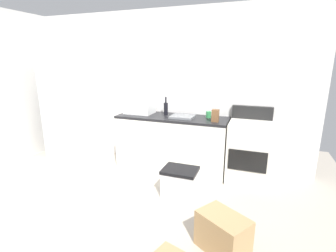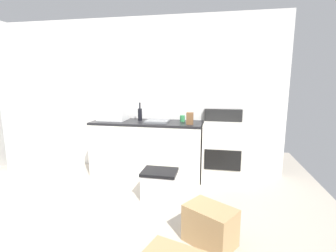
{
  "view_description": "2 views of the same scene",
  "coord_description": "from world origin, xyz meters",
  "px_view_note": "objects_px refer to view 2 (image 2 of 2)",
  "views": [
    {
      "loc": [
        1.6,
        -2.5,
        1.77
      ],
      "look_at": [
        0.36,
        0.85,
        0.83
      ],
      "focal_mm": 26.5,
      "sensor_mm": 36.0,
      "label": 1
    },
    {
      "loc": [
        1.41,
        -2.64,
        1.56
      ],
      "look_at": [
        0.72,
        0.87,
        0.9
      ],
      "focal_mm": 26.51,
      "sensor_mm": 36.0,
      "label": 2
    }
  ],
  "objects_px": {
    "refrigerator": "(34,119)",
    "wine_bottle": "(140,114)",
    "coffee_mug": "(182,118)",
    "microwave": "(113,112)",
    "storage_bin": "(160,184)",
    "knife_block": "(190,118)",
    "cardboard_box_large": "(210,225)",
    "stove_oven": "(222,151)"
  },
  "relations": [
    {
      "from": "stove_oven",
      "to": "knife_block",
      "type": "xyz_separation_m",
      "value": [
        -0.5,
        -0.12,
        0.52
      ]
    },
    {
      "from": "knife_block",
      "to": "cardboard_box_large",
      "type": "xyz_separation_m",
      "value": [
        0.37,
        -1.52,
        -0.8
      ]
    },
    {
      "from": "refrigerator",
      "to": "stove_oven",
      "type": "distance_m",
      "value": 3.3
    },
    {
      "from": "refrigerator",
      "to": "cardboard_box_large",
      "type": "relative_size",
      "value": 3.81
    },
    {
      "from": "stove_oven",
      "to": "knife_block",
      "type": "bearing_deg",
      "value": -166.64
    },
    {
      "from": "stove_oven",
      "to": "wine_bottle",
      "type": "distance_m",
      "value": 1.47
    },
    {
      "from": "coffee_mug",
      "to": "stove_oven",
      "type": "bearing_deg",
      "value": -9.89
    },
    {
      "from": "knife_block",
      "to": "storage_bin",
      "type": "relative_size",
      "value": 0.39
    },
    {
      "from": "storage_bin",
      "to": "microwave",
      "type": "bearing_deg",
      "value": 139.93
    },
    {
      "from": "refrigerator",
      "to": "storage_bin",
      "type": "relative_size",
      "value": 3.9
    },
    {
      "from": "microwave",
      "to": "wine_bottle",
      "type": "height_order",
      "value": "wine_bottle"
    },
    {
      "from": "coffee_mug",
      "to": "wine_bottle",
      "type": "bearing_deg",
      "value": -177.41
    },
    {
      "from": "refrigerator",
      "to": "knife_block",
      "type": "distance_m",
      "value": 2.77
    },
    {
      "from": "refrigerator",
      "to": "cardboard_box_large",
      "type": "distance_m",
      "value": 3.59
    },
    {
      "from": "stove_oven",
      "to": "wine_bottle",
      "type": "height_order",
      "value": "wine_bottle"
    },
    {
      "from": "refrigerator",
      "to": "cardboard_box_large",
      "type": "height_order",
      "value": "refrigerator"
    },
    {
      "from": "refrigerator",
      "to": "knife_block",
      "type": "height_order",
      "value": "refrigerator"
    },
    {
      "from": "knife_block",
      "to": "storage_bin",
      "type": "xyz_separation_m",
      "value": [
        -0.32,
        -0.68,
        -0.8
      ]
    },
    {
      "from": "wine_bottle",
      "to": "storage_bin",
      "type": "distance_m",
      "value": 1.31
    },
    {
      "from": "refrigerator",
      "to": "wine_bottle",
      "type": "bearing_deg",
      "value": 4.08
    },
    {
      "from": "stove_oven",
      "to": "cardboard_box_large",
      "type": "distance_m",
      "value": 1.67
    },
    {
      "from": "coffee_mug",
      "to": "knife_block",
      "type": "relative_size",
      "value": 0.56
    },
    {
      "from": "microwave",
      "to": "knife_block",
      "type": "bearing_deg",
      "value": -6.96
    },
    {
      "from": "knife_block",
      "to": "microwave",
      "type": "bearing_deg",
      "value": 173.04
    },
    {
      "from": "stove_oven",
      "to": "coffee_mug",
      "type": "xyz_separation_m",
      "value": [
        -0.65,
        0.11,
        0.48
      ]
    },
    {
      "from": "refrigerator",
      "to": "coffee_mug",
      "type": "bearing_deg",
      "value": 3.67
    },
    {
      "from": "coffee_mug",
      "to": "knife_block",
      "type": "height_order",
      "value": "knife_block"
    },
    {
      "from": "stove_oven",
      "to": "storage_bin",
      "type": "xyz_separation_m",
      "value": [
        -0.82,
        -0.8,
        -0.27
      ]
    },
    {
      "from": "wine_bottle",
      "to": "knife_block",
      "type": "bearing_deg",
      "value": -13.19
    },
    {
      "from": "microwave",
      "to": "coffee_mug",
      "type": "bearing_deg",
      "value": 3.48
    },
    {
      "from": "refrigerator",
      "to": "knife_block",
      "type": "relative_size",
      "value": 9.96
    },
    {
      "from": "coffee_mug",
      "to": "storage_bin",
      "type": "bearing_deg",
      "value": -100.89
    },
    {
      "from": "cardboard_box_large",
      "to": "storage_bin",
      "type": "xyz_separation_m",
      "value": [
        -0.69,
        0.84,
        0.01
      ]
    },
    {
      "from": "cardboard_box_large",
      "to": "refrigerator",
      "type": "bearing_deg",
      "value": 153.24
    },
    {
      "from": "storage_bin",
      "to": "cardboard_box_large",
      "type": "bearing_deg",
      "value": -50.47
    },
    {
      "from": "refrigerator",
      "to": "storage_bin",
      "type": "distance_m",
      "value": 2.65
    },
    {
      "from": "wine_bottle",
      "to": "cardboard_box_large",
      "type": "distance_m",
      "value": 2.27
    },
    {
      "from": "microwave",
      "to": "storage_bin",
      "type": "bearing_deg",
      "value": -40.07
    },
    {
      "from": "microwave",
      "to": "cardboard_box_large",
      "type": "distance_m",
      "value": 2.53
    },
    {
      "from": "wine_bottle",
      "to": "knife_block",
      "type": "height_order",
      "value": "wine_bottle"
    },
    {
      "from": "refrigerator",
      "to": "wine_bottle",
      "type": "xyz_separation_m",
      "value": [
        1.91,
        0.14,
        0.11
      ]
    },
    {
      "from": "wine_bottle",
      "to": "knife_block",
      "type": "distance_m",
      "value": 0.88
    }
  ]
}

